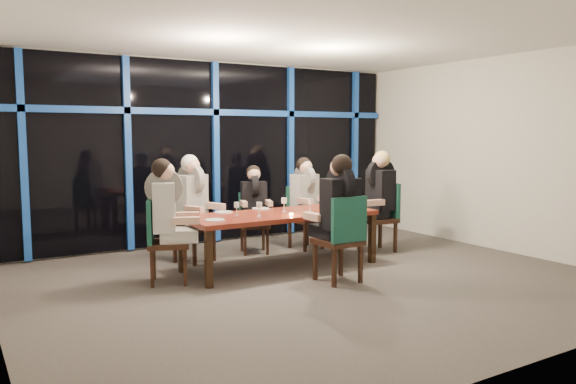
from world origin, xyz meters
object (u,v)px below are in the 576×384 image
chair_end_left (161,236)px  diner_far_left (193,193)px  water_pitcher (326,203)px  diner_near_mid (338,199)px  chair_far_left (189,221)px  chair_end_right (383,213)px  chair_near_mid (343,235)px  dining_table (280,218)px  diner_end_right (378,186)px  diner_far_mid (254,196)px  diner_far_right (306,189)px  wine_bottle (346,201)px  chair_far_right (303,213)px  chair_far_mid (253,219)px  diner_end_left (167,203)px

chair_end_left → diner_far_left: size_ratio=1.03×
water_pitcher → diner_far_left: bearing=159.2°
diner_near_mid → water_pitcher: (0.42, 0.84, -0.16)m
chair_far_left → chair_end_right: chair_end_right is taller
chair_near_mid → dining_table: bearing=-77.9°
diner_far_left → diner_end_right: diner_end_right is taller
chair_end_left → chair_near_mid: (1.88, -1.15, 0.02)m
diner_far_left → dining_table: bearing=-70.1°
dining_table → chair_far_left: chair_far_left is taller
diner_far_mid → diner_end_right: (1.68, -0.88, 0.14)m
chair_far_left → diner_far_mid: size_ratio=1.17×
diner_far_mid → diner_end_right: 1.90m
diner_far_right → diner_far_mid: bearing=163.9°
chair_far_left → wine_bottle: 2.25m
chair_far_left → diner_near_mid: size_ratio=1.00×
chair_near_mid → diner_far_right: size_ratio=1.11×
dining_table → chair_near_mid: (0.23, -1.08, -0.09)m
chair_far_left → diner_end_right: diner_end_right is taller
chair_far_left → diner_end_right: bearing=-41.4°
diner_far_mid → wine_bottle: size_ratio=2.92×
chair_far_left → chair_end_right: size_ratio=0.98×
chair_far_right → diner_near_mid: (-0.75, -1.96, 0.47)m
wine_bottle → water_pitcher: size_ratio=1.41×
chair_far_left → diner_near_mid: 2.35m
chair_near_mid → diner_far_left: (-1.11, 2.01, 0.39)m
chair_far_mid → diner_far_mid: size_ratio=1.03×
chair_end_right → diner_far_left: diner_far_left is taller
chair_far_mid → chair_end_right: chair_end_right is taller
chair_far_mid → chair_near_mid: chair_near_mid is taller
chair_near_mid → diner_far_right: (0.76, 1.96, 0.34)m
dining_table → water_pitcher: size_ratio=12.06×
wine_bottle → diner_end_right: bearing=18.4°
diner_far_left → diner_far_right: bearing=-24.8°
diner_near_mid → chair_far_right: bearing=-111.0°
chair_far_right → water_pitcher: size_ratio=4.56×
chair_near_mid → diner_far_mid: diner_far_mid is taller
chair_far_right → water_pitcher: 1.20m
diner_end_left → diner_near_mid: diner_near_mid is taller
dining_table → chair_end_left: 1.65m
diner_near_mid → chair_near_mid: bearing=90.0°
diner_far_right → diner_near_mid: (-0.76, -1.87, 0.08)m
diner_far_mid → wine_bottle: bearing=-34.7°
dining_table → diner_far_mid: bearing=82.4°
chair_far_left → chair_end_left: same height
diner_end_left → diner_near_mid: size_ratio=0.97×
chair_far_left → diner_end_left: (-0.66, -0.98, 0.41)m
chair_near_mid → chair_far_left: bearing=-61.5°
diner_end_right → diner_far_mid: bearing=-112.6°
chair_end_left → diner_end_right: bearing=-67.9°
chair_far_right → diner_end_left: 2.74m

